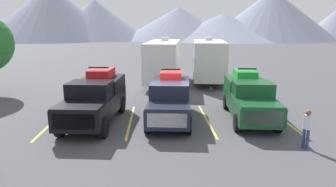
% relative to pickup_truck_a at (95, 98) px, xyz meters
% --- Properties ---
extents(ground_plane, '(240.00, 240.00, 0.00)m').
position_rel_pickup_truck_a_xyz_m(ground_plane, '(3.70, 0.18, -1.24)').
color(ground_plane, '#47474C').
extents(pickup_truck_a, '(2.67, 5.91, 2.70)m').
position_rel_pickup_truck_a_xyz_m(pickup_truck_a, '(0.00, 0.00, 0.00)').
color(pickup_truck_a, black).
rests_on(pickup_truck_a, ground).
extents(pickup_truck_b, '(2.53, 5.50, 2.57)m').
position_rel_pickup_truck_a_xyz_m(pickup_truck_b, '(3.77, 0.12, -0.09)').
color(pickup_truck_b, black).
rests_on(pickup_truck_b, ground).
extents(pickup_truck_c, '(2.56, 5.86, 2.54)m').
position_rel_pickup_truck_a_xyz_m(pickup_truck_c, '(7.91, 0.30, -0.09)').
color(pickup_truck_c, '#144723').
rests_on(pickup_truck_c, ground).
extents(lot_stripe_a, '(0.12, 5.50, 0.01)m').
position_rel_pickup_truck_a_xyz_m(lot_stripe_a, '(-2.21, -0.02, -1.24)').
color(lot_stripe_a, gold).
rests_on(lot_stripe_a, ground).
extents(lot_stripe_b, '(0.12, 5.50, 0.01)m').
position_rel_pickup_truck_a_xyz_m(lot_stripe_b, '(1.73, -0.02, -1.24)').
color(lot_stripe_b, gold).
rests_on(lot_stripe_b, ground).
extents(lot_stripe_c, '(0.12, 5.50, 0.01)m').
position_rel_pickup_truck_a_xyz_m(lot_stripe_c, '(5.67, -0.02, -1.24)').
color(lot_stripe_c, gold).
rests_on(lot_stripe_c, ground).
extents(lot_stripe_d, '(0.12, 5.50, 0.01)m').
position_rel_pickup_truck_a_xyz_m(lot_stripe_d, '(9.61, -0.02, -1.24)').
color(lot_stripe_d, gold).
rests_on(lot_stripe_d, ground).
extents(camper_trailer_a, '(3.39, 9.12, 3.79)m').
position_rel_pickup_truck_a_xyz_m(camper_trailer_a, '(3.74, 10.19, 0.76)').
color(camper_trailer_a, white).
rests_on(camper_trailer_a, ground).
extents(camper_trailer_b, '(3.31, 8.04, 3.81)m').
position_rel_pickup_truck_a_xyz_m(camper_trailer_b, '(7.54, 10.27, 0.77)').
color(camper_trailer_b, silver).
rests_on(camper_trailer_b, ground).
extents(person_a, '(0.28, 0.31, 1.59)m').
position_rel_pickup_truck_a_xyz_m(person_a, '(8.95, -3.85, -0.32)').
color(person_a, navy).
rests_on(person_a, ground).
extents(mountain_ridge, '(163.04, 47.51, 17.56)m').
position_rel_pickup_truck_a_xyz_m(mountain_ridge, '(-2.11, 88.38, 5.76)').
color(mountain_ridge, gray).
rests_on(mountain_ridge, ground).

